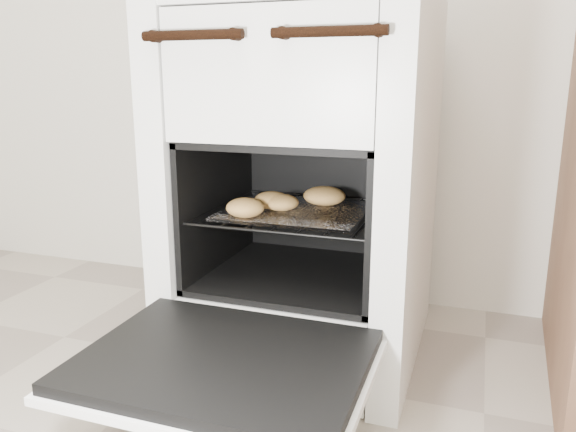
# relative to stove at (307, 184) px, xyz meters

# --- Properties ---
(stove) EXTENTS (0.53, 0.59, 0.81)m
(stove) POSITION_rel_stove_xyz_m (0.00, 0.00, 0.00)
(stove) COLOR white
(stove) RESTS_ON ground
(oven_door) EXTENTS (0.48, 0.37, 0.03)m
(oven_door) POSITION_rel_stove_xyz_m (-0.00, -0.45, -0.22)
(oven_door) COLOR black
(oven_door) RESTS_ON stove
(oven_rack) EXTENTS (0.39, 0.37, 0.01)m
(oven_rack) POSITION_rel_stove_xyz_m (0.00, -0.06, -0.05)
(oven_rack) COLOR black
(oven_rack) RESTS_ON stove
(foil_sheet) EXTENTS (0.30, 0.26, 0.01)m
(foil_sheet) POSITION_rel_stove_xyz_m (0.00, -0.08, -0.05)
(foil_sheet) COLOR white
(foil_sheet) RESTS_ON oven_rack
(baked_rolls) EXTENTS (0.22, 0.26, 0.04)m
(baked_rolls) POSITION_rel_stove_xyz_m (-0.02, -0.08, -0.02)
(baked_rolls) COLOR tan
(baked_rolls) RESTS_ON foil_sheet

